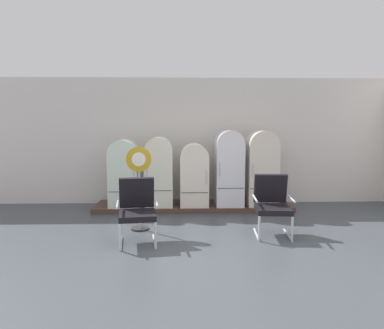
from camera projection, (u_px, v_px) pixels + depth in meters
name	position (u px, v px, depth m)	size (l,w,h in m)	color
ground	(200.00, 262.00, 4.88)	(12.00, 10.00, 0.05)	#3E434A
back_wall	(193.00, 141.00, 8.35)	(11.76, 0.12, 2.92)	silver
display_plinth	(193.00, 206.00, 7.88)	(4.30, 0.95, 0.10)	#4B332C
refrigerator_0	(124.00, 171.00, 7.62)	(0.61, 0.65, 1.44)	silver
refrigerator_1	(159.00, 169.00, 7.63)	(0.59, 0.64, 1.49)	silver
refrigerator_2	(194.00, 173.00, 7.67)	(0.60, 0.65, 1.35)	silver
refrigerator_3	(229.00, 165.00, 7.70)	(0.59, 0.70, 1.63)	white
refrigerator_4	(262.00, 166.00, 7.70)	(0.64, 0.67, 1.62)	silver
armchair_left	(137.00, 208.00, 5.60)	(0.70, 0.77, 1.01)	silver
armchair_right	(272.00, 202.00, 5.98)	(0.67, 0.74, 1.01)	silver
sign_stand	(139.00, 190.00, 6.22)	(0.44, 0.32, 1.47)	#2D2D30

